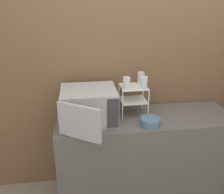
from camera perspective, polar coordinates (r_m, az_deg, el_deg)
The scene contains 8 objects.
wall_back at distance 2.58m, azimuth 6.26°, elevation 6.52°, with size 8.00×0.06×2.60m.
counter at distance 2.67m, azimuth 7.12°, elevation -13.21°, with size 1.71×0.55×0.91m.
microwave at distance 2.29m, azimuth -5.39°, elevation -2.00°, with size 0.51×0.65×0.31m.
dish_rack at distance 2.40m, azimuth 4.91°, elevation 0.67°, with size 0.26×0.22×0.29m.
glass_front_left at distance 2.28m, azimuth 3.35°, elevation 3.20°, with size 0.07×0.07×0.11m.
glass_back_right at distance 2.44m, azimuth 6.64°, elevation 4.39°, with size 0.07×0.07×0.11m.
glass_front_right at distance 2.31m, azimuth 7.29°, elevation 3.29°, with size 0.07×0.07×0.11m.
bowl at distance 2.28m, azimuth 8.77°, elevation -5.61°, with size 0.18×0.18×0.07m.
Camera 1 is at (-0.61, -1.80, 2.01)m, focal length 40.00 mm.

